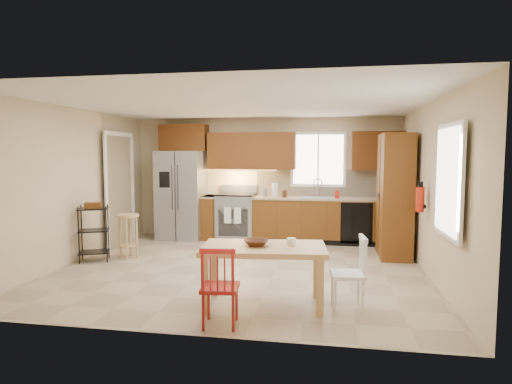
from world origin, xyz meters
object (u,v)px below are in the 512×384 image
at_px(table_jar, 291,243).
at_px(chair_red, 220,286).
at_px(dining_table, 264,276).
at_px(soap_bottle, 337,193).
at_px(bar_stool, 129,236).
at_px(chair_white, 347,273).
at_px(fire_extinguisher, 420,199).
at_px(refrigerator, 182,195).
at_px(range_stove, 236,217).
at_px(pantry, 395,196).
at_px(utility_cart, 94,233).
at_px(table_bowl, 256,246).

bearing_deg(table_jar, chair_red, -131.75).
xyz_separation_m(dining_table, chair_red, (-0.35, -0.65, 0.07)).
relative_size(soap_bottle, bar_stool, 0.26).
bearing_deg(table_jar, dining_table, -164.05).
bearing_deg(chair_white, table_jar, 80.76).
distance_m(fire_extinguisher, chair_red, 3.42).
distance_m(refrigerator, range_stove, 1.24).
height_order(range_stove, fire_extinguisher, fire_extinguisher).
height_order(refrigerator, pantry, pantry).
relative_size(pantry, utility_cart, 2.28).
xyz_separation_m(pantry, table_jar, (-1.53, -2.67, -0.33)).
bearing_deg(table_jar, soap_bottle, 80.78).
height_order(refrigerator, table_jar, refrigerator).
relative_size(pantry, table_jar, 19.27).
relative_size(refrigerator, utility_cart, 1.98).
distance_m(dining_table, table_jar, 0.50).
bearing_deg(utility_cart, bar_stool, 11.49).
xyz_separation_m(fire_extinguisher, bar_stool, (-4.65, 0.19, -0.73)).
height_order(chair_white, utility_cart, utility_cart).
xyz_separation_m(soap_bottle, chair_red, (-1.24, -4.31, -0.58)).
bearing_deg(soap_bottle, table_jar, -99.22).
xyz_separation_m(pantry, utility_cart, (-4.90, -1.17, -0.59)).
height_order(refrigerator, soap_bottle, refrigerator).
height_order(table_jar, utility_cart, utility_cart).
xyz_separation_m(refrigerator, utility_cart, (-0.77, -2.10, -0.45)).
bearing_deg(bar_stool, range_stove, 31.99).
bearing_deg(bar_stool, table_jar, -51.29).
xyz_separation_m(table_jar, utility_cart, (-3.37, 1.50, -0.26)).
relative_size(soap_bottle, fire_extinguisher, 0.53).
bearing_deg(utility_cart, pantry, -10.12).
relative_size(refrigerator, bar_stool, 2.45).
bearing_deg(fire_extinguisher, pantry, 100.78).
xyz_separation_m(fire_extinguisher, chair_red, (-2.39, -2.36, -0.69)).
relative_size(soap_bottle, table_jar, 1.75).
bearing_deg(range_stove, utility_cart, -131.63).
xyz_separation_m(chair_red, chair_white, (1.30, 0.70, 0.00)).
height_order(chair_red, table_jar, chair_red).
distance_m(refrigerator, table_jar, 4.44).
height_order(refrigerator, table_bowl, refrigerator).
xyz_separation_m(range_stove, chair_red, (0.79, -4.39, -0.05)).
height_order(chair_red, table_bowl, chair_red).
bearing_deg(soap_bottle, fire_extinguisher, -59.47).
height_order(dining_table, chair_red, chair_red).
bearing_deg(chair_white, fire_extinguisher, -39.14).
distance_m(table_jar, bar_stool, 3.45).
distance_m(range_stove, fire_extinguisher, 3.83).
height_order(pantry, bar_stool, pantry).
bearing_deg(refrigerator, fire_extinguisher, -24.52).
xyz_separation_m(dining_table, table_jar, (0.31, 0.09, 0.38)).
xyz_separation_m(refrigerator, pantry, (4.13, -0.93, 0.14)).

